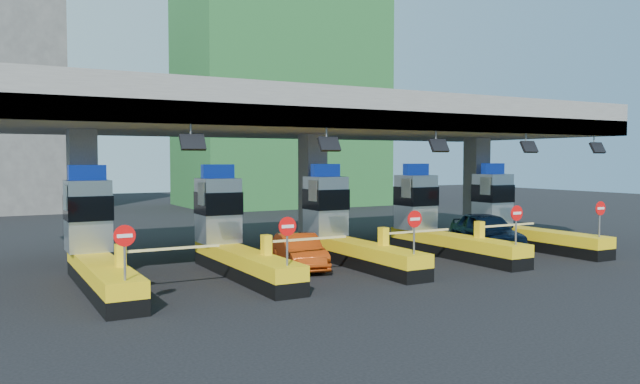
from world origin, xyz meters
TOP-DOWN VIEW (x-y plane):
  - ground at (0.00, 0.00)m, footprint 120.00×120.00m
  - toll_canopy at (0.00, 2.87)m, footprint 28.00×12.09m
  - toll_lane_far_left at (-10.00, 0.28)m, footprint 4.43×8.00m
  - toll_lane_left at (-5.00, 0.28)m, footprint 4.43×8.00m
  - toll_lane_center at (0.00, 0.28)m, footprint 4.43×8.00m
  - toll_lane_right at (5.00, 0.28)m, footprint 4.43×8.00m
  - toll_lane_far_right at (10.00, 0.28)m, footprint 4.43×8.00m
  - bg_building_scaffold at (12.00, 32.00)m, footprint 18.00×12.00m
  - van at (7.99, 0.10)m, footprint 3.76×5.67m
  - red_car at (-2.34, -0.20)m, footprint 2.36×4.41m

SIDE VIEW (x-z plane):
  - ground at x=0.00m, z-range 0.00..0.00m
  - red_car at x=-2.34m, z-range 0.00..1.38m
  - van at x=7.99m, z-range 0.00..1.79m
  - toll_lane_far_left at x=-10.00m, z-range -0.68..3.47m
  - toll_lane_left at x=-5.00m, z-range -0.68..3.47m
  - toll_lane_center at x=0.00m, z-range -0.68..3.47m
  - toll_lane_right at x=5.00m, z-range -0.68..3.47m
  - toll_lane_far_right at x=10.00m, z-range -0.68..3.47m
  - toll_canopy at x=0.00m, z-range 2.63..9.63m
  - bg_building_scaffold at x=12.00m, z-range 0.00..28.00m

